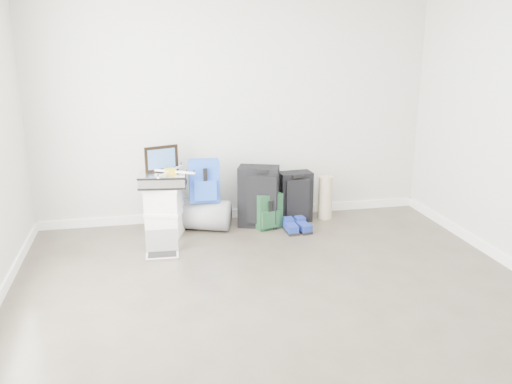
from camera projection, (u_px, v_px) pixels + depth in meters
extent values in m
plane|color=#3A332A|center=(292.00, 321.00, 4.10)|extent=(5.00, 5.00, 0.00)
cube|color=beige|center=(235.00, 103.00, 6.07)|extent=(4.50, 0.02, 2.70)
cube|color=white|center=(236.00, 213.00, 6.43)|extent=(4.50, 0.02, 0.10)
cube|color=white|center=(165.00, 224.00, 5.86)|extent=(0.44, 0.39, 0.23)
cube|color=white|center=(164.00, 212.00, 5.82)|extent=(0.46, 0.41, 0.04)
cube|color=white|center=(164.00, 200.00, 5.78)|extent=(0.44, 0.39, 0.23)
cube|color=white|center=(163.00, 188.00, 5.75)|extent=(0.46, 0.41, 0.04)
cube|color=#B2B2B7|center=(163.00, 180.00, 5.72)|extent=(0.53, 0.42, 0.14)
cube|color=black|center=(162.00, 159.00, 5.76)|extent=(0.36, 0.14, 0.28)
cube|color=#255195|center=(162.00, 159.00, 5.74)|extent=(0.29, 0.10, 0.21)
cube|color=yellow|center=(170.00, 171.00, 5.69)|extent=(0.12, 0.12, 0.05)
cube|color=white|center=(176.00, 168.00, 5.82)|extent=(0.15, 0.26, 0.02)
cube|color=white|center=(158.00, 170.00, 5.73)|extent=(0.26, 0.15, 0.02)
cube|color=white|center=(164.00, 174.00, 5.56)|extent=(0.15, 0.26, 0.02)
cube|color=white|center=(182.00, 172.00, 5.65)|extent=(0.26, 0.15, 0.02)
cylinder|color=gray|center=(205.00, 215.00, 5.99)|extent=(0.63, 0.52, 0.34)
cube|color=#1C49B6|center=(204.00, 181.00, 5.86)|extent=(0.33, 0.21, 0.46)
cube|color=#1C49B6|center=(205.00, 190.00, 5.78)|extent=(0.24, 0.08, 0.22)
cube|color=black|center=(259.00, 196.00, 6.07)|extent=(0.50, 0.39, 0.69)
cube|color=black|center=(261.00, 200.00, 5.94)|extent=(0.32, 0.14, 0.55)
cube|color=black|center=(261.00, 172.00, 5.85)|extent=(0.13, 0.07, 0.03)
cube|color=#12311D|center=(268.00, 211.00, 6.03)|extent=(0.32, 0.24, 0.40)
cube|color=#12311D|center=(270.00, 219.00, 5.96)|extent=(0.22, 0.11, 0.19)
cube|color=black|center=(295.00, 197.00, 6.23)|extent=(0.39, 0.24, 0.58)
cube|color=black|center=(298.00, 200.00, 6.12)|extent=(0.28, 0.06, 0.47)
cube|color=black|center=(298.00, 177.00, 6.05)|extent=(0.13, 0.04, 0.03)
cube|color=black|center=(290.00, 230.00, 5.96)|extent=(0.12, 0.30, 0.03)
cube|color=#1B38A7|center=(290.00, 226.00, 5.95)|extent=(0.12, 0.29, 0.07)
cube|color=black|center=(302.00, 230.00, 5.99)|extent=(0.17, 0.31, 0.03)
cube|color=#1B38A7|center=(302.00, 225.00, 5.97)|extent=(0.16, 0.30, 0.07)
cylinder|color=tan|center=(325.00, 198.00, 6.33)|extent=(0.17, 0.17, 0.51)
cube|color=#B8B8BC|center=(162.00, 255.00, 5.31)|extent=(0.33, 0.24, 0.01)
cube|color=black|center=(162.00, 254.00, 5.31)|extent=(0.28, 0.16, 0.00)
cube|color=black|center=(162.00, 240.00, 5.39)|extent=(0.32, 0.03, 0.21)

